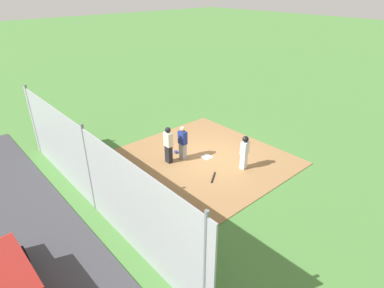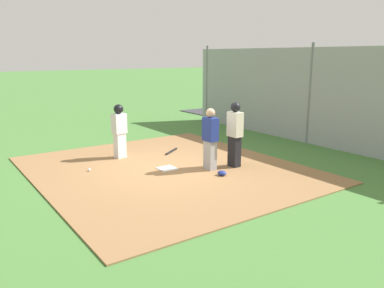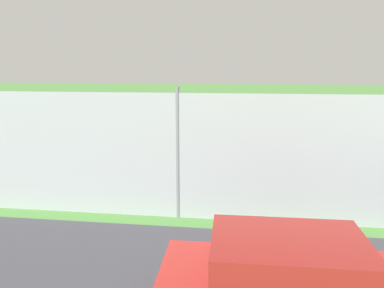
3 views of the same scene
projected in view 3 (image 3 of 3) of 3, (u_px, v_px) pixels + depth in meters
ground_plane at (201, 162)px, 14.81m from camera, size 140.00×140.00×0.00m
dirt_infield at (201, 161)px, 14.81m from camera, size 7.20×6.40×0.03m
home_plate at (201, 161)px, 14.80m from camera, size 0.44×0.44×0.02m
catcher at (181, 146)px, 13.85m from camera, size 0.39×0.28×1.60m
umpire at (174, 147)px, 13.17m from camera, size 0.38×0.27×1.73m
runner at (245, 139)px, 14.90m from camera, size 0.33×0.42×1.56m
baseball_bat at (236, 169)px, 13.62m from camera, size 0.50×0.69×0.06m
catcher_mask at (167, 164)px, 14.16m from camera, size 0.24×0.20×0.12m
baseball at (226, 151)px, 16.38m from camera, size 0.07×0.07×0.07m
backstop_fence at (178, 157)px, 9.04m from camera, size 12.00×0.10×3.35m
parked_car_red at (294, 282)px, 5.49m from camera, size 4.23×1.94×1.28m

